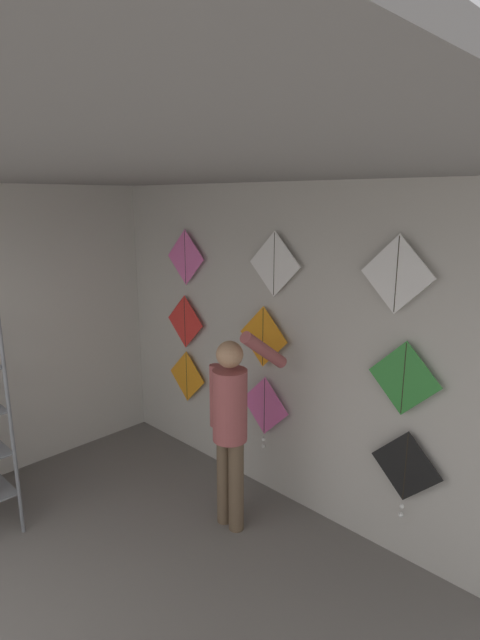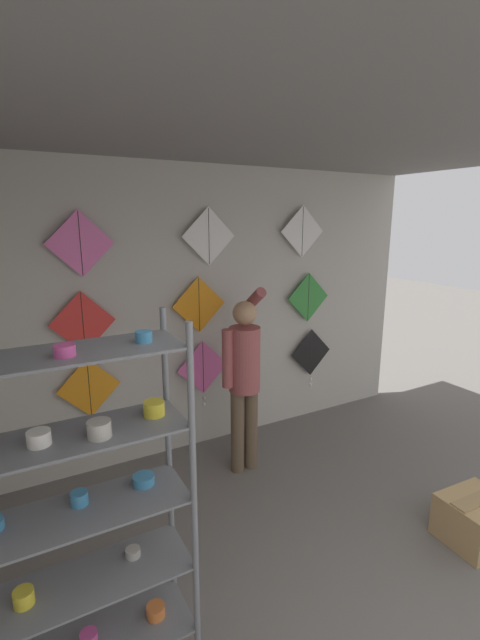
# 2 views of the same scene
# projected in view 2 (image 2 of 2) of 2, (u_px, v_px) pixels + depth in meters

# --- Properties ---
(back_panel) EXTENTS (4.99, 0.06, 2.80)m
(back_panel) POSITION_uv_depth(u_px,v_px,m) (205.00, 311.00, 4.27)
(back_panel) COLOR #BCB7AD
(back_panel) RESTS_ON ground
(ceiling_slab) EXTENTS (4.99, 4.07, 0.04)m
(ceiling_slab) POSITION_uv_depth(u_px,v_px,m) (317.00, 127.00, 2.52)
(ceiling_slab) COLOR gray
(shelf_rack) EXTENTS (0.97, 0.36, 1.89)m
(shelf_rack) POSITION_uv_depth(u_px,v_px,m) (78.00, 514.00, 1.83)
(shelf_rack) COLOR slate
(shelf_rack) RESTS_ON ground
(shopkeeper) EXTENTS (0.43, 0.59, 1.71)m
(shopkeeper) POSITION_uv_depth(u_px,v_px,m) (244.00, 371.00, 3.84)
(shopkeeper) COLOR brown
(shopkeeper) RESTS_ON ground
(cardboard_box) EXTENTS (0.49, 0.43, 0.34)m
(cardboard_box) POSITION_uv_depth(u_px,v_px,m) (476.00, 519.00, 3.11)
(cardboard_box) COLOR tan
(cardboard_box) RESTS_ON ground
(kite_0) EXTENTS (0.55, 0.01, 0.55)m
(kite_0) POSITION_uv_depth(u_px,v_px,m) (89.00, 388.00, 3.77)
(kite_0) COLOR orange
(kite_1) EXTENTS (0.55, 0.04, 0.69)m
(kite_1) POSITION_uv_depth(u_px,v_px,m) (203.00, 370.00, 4.29)
(kite_1) COLOR pink
(kite_2) EXTENTS (0.55, 0.04, 0.69)m
(kite_2) POSITION_uv_depth(u_px,v_px,m) (311.00, 355.00, 4.93)
(kite_2) COLOR black
(kite_3) EXTENTS (0.55, 0.01, 0.55)m
(kite_3) POSITION_uv_depth(u_px,v_px,m) (83.00, 323.00, 3.63)
(kite_3) COLOR red
(kite_4) EXTENTS (0.55, 0.01, 0.55)m
(kite_4) POSITION_uv_depth(u_px,v_px,m) (199.00, 305.00, 4.12)
(kite_4) COLOR orange
(kite_5) EXTENTS (0.55, 0.01, 0.55)m
(kite_5) POSITION_uv_depth(u_px,v_px,m) (308.00, 297.00, 4.75)
(kite_5) COLOR #338C38
(kite_6) EXTENTS (0.55, 0.01, 0.55)m
(kite_6) POSITION_uv_depth(u_px,v_px,m) (80.00, 244.00, 3.49)
(kite_6) COLOR pink
(kite_7) EXTENTS (0.55, 0.01, 0.55)m
(kite_7) POSITION_uv_depth(u_px,v_px,m) (209.00, 236.00, 4.02)
(kite_7) COLOR white
(kite_8) EXTENTS (0.55, 0.01, 0.55)m
(kite_8) POSITION_uv_depth(u_px,v_px,m) (302.00, 231.00, 4.53)
(kite_8) COLOR white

